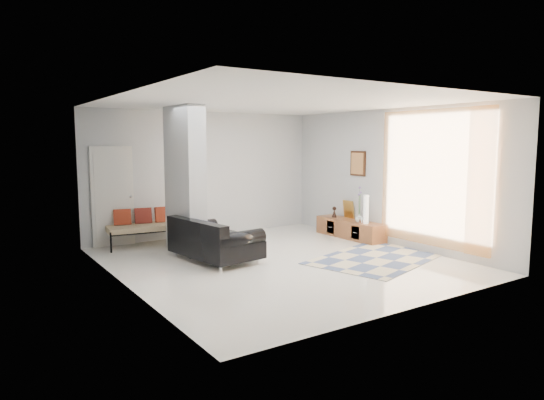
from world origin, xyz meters
TOP-DOWN VIEW (x-y plane):
  - floor at (0.00, 0.00)m, footprint 6.00×6.00m
  - ceiling at (0.00, 0.00)m, footprint 6.00×6.00m
  - wall_back at (0.00, 3.00)m, footprint 6.00×0.00m
  - wall_front at (0.00, -3.00)m, footprint 6.00×0.00m
  - wall_left at (-2.75, 0.00)m, footprint 0.00×6.00m
  - wall_right at (2.75, 0.00)m, footprint 0.00×6.00m
  - partition_column at (-1.10, 1.60)m, footprint 0.35×1.20m
  - hallway_door at (-2.10, 2.96)m, footprint 0.85×0.06m
  - curtain at (2.67, -1.15)m, footprint 0.00×2.55m
  - wall_art at (2.72, 0.90)m, footprint 0.04×0.45m
  - media_console at (2.52, 0.90)m, footprint 0.45×1.83m
  - loveseat at (-0.97, 0.72)m, footprint 1.23×1.83m
  - daybed at (-1.42, 2.63)m, footprint 1.90×0.98m
  - area_rug at (1.60, -0.82)m, footprint 2.90×2.32m
  - cylinder_lamp at (2.50, 0.39)m, footprint 0.11×0.11m
  - bronze_figurine at (2.47, 1.38)m, footprint 0.13×0.13m
  - vase at (2.47, 0.57)m, footprint 0.18×0.18m

SIDE VIEW (x-z plane):
  - floor at x=0.00m, z-range 0.00..0.00m
  - area_rug at x=1.60m, z-range 0.00..0.01m
  - media_console at x=2.52m, z-range -0.20..0.60m
  - loveseat at x=-0.97m, z-range -0.03..0.73m
  - daybed at x=-1.42m, z-range 0.03..0.80m
  - vase at x=2.47m, z-range 0.40..0.58m
  - bronze_figurine at x=2.47m, z-range 0.40..0.65m
  - cylinder_lamp at x=2.50m, z-range 0.40..1.00m
  - hallway_door at x=-2.10m, z-range 0.00..2.04m
  - partition_column at x=-1.10m, z-range 0.00..2.80m
  - wall_back at x=0.00m, z-range -1.60..4.40m
  - wall_front at x=0.00m, z-range -1.60..4.40m
  - wall_left at x=-2.75m, z-range -1.60..4.40m
  - wall_right at x=2.75m, z-range -1.60..4.40m
  - curtain at x=2.67m, z-range 0.17..2.72m
  - wall_art at x=2.72m, z-range 1.38..1.92m
  - ceiling at x=0.00m, z-range 2.80..2.80m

